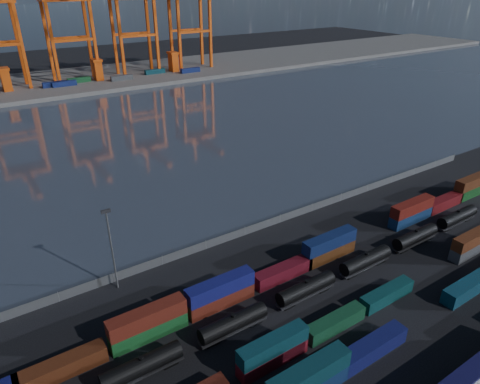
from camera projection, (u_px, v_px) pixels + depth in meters
ground at (334, 306)px, 75.20m from camera, size 700.00×700.00×0.00m
harbor_water at (125, 139)px, 153.50m from camera, size 700.00×700.00×0.00m
far_quay at (57, 83)px, 231.37m from camera, size 700.00×70.00×2.00m
container_row_south at (422, 314)px, 70.58m from camera, size 141.30×2.65×5.64m
container_row_mid at (382, 295)px, 75.29m from camera, size 141.05×2.38×5.08m
container_row_north at (293, 264)px, 82.54m from camera, size 141.88×2.58×5.50m
tanker_string at (271, 305)px, 72.66m from camera, size 120.85×2.65×3.80m
waterfront_fence at (245, 231)px, 95.63m from camera, size 160.12×0.12×2.20m
yard_light_mast at (111, 246)px, 75.63m from camera, size 1.60×0.40×16.60m
gantry_cranes at (29, 11)px, 206.30m from camera, size 198.64×45.40×61.48m
quay_containers at (40, 86)px, 214.07m from camera, size 172.58×10.99×2.60m
straddle_carriers at (54, 74)px, 219.62m from camera, size 140.00×7.00×11.10m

